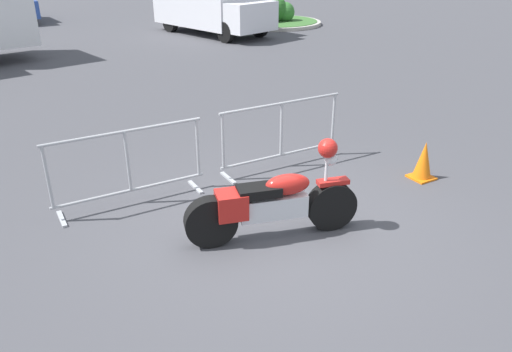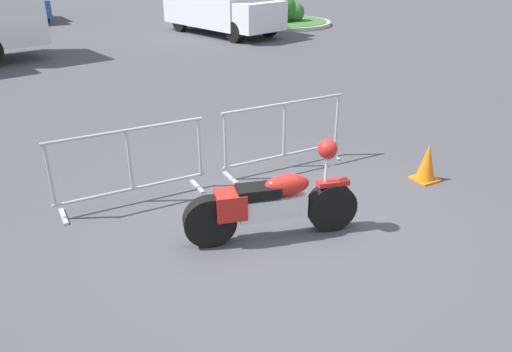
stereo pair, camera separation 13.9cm
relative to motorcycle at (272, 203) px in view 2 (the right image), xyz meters
name	(u,v)px [view 2 (the right image)]	position (x,y,z in m)	size (l,w,h in m)	color
ground_plane	(280,229)	(0.17, 0.09, -0.46)	(120.00, 120.00, 0.00)	#424247
motorcycle	(272,203)	(0.00, 0.00, 0.00)	(2.11, 0.74, 1.21)	black
crowd_barrier_near	(130,165)	(-1.22, 1.69, 0.09)	(2.12, 0.47, 1.07)	#9EA0A5
crowd_barrier_far	(284,134)	(1.22, 1.69, 0.09)	(2.12, 0.47, 1.07)	#9EA0A5
delivery_van	(219,0)	(5.75, 13.67, 0.78)	(3.13, 5.33, 2.31)	silver
parked_car_blue	(18,3)	(-0.62, 21.21, 0.30)	(2.13, 4.56, 1.51)	#284799
planter_island	(282,15)	(9.03, 14.41, -0.05)	(4.00, 4.00, 1.24)	#ADA89E
traffic_cone	(427,163)	(2.83, 0.24, -0.17)	(0.34, 0.34, 0.59)	orange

